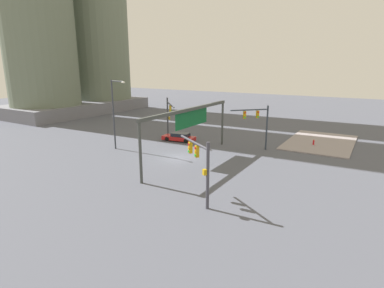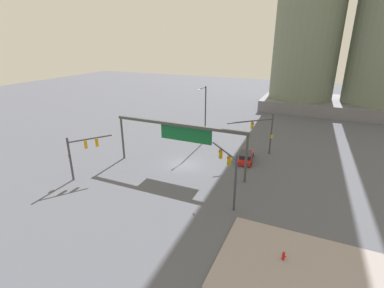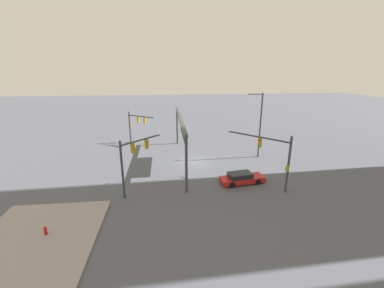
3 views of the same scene
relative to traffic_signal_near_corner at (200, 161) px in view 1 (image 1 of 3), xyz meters
name	(u,v)px [view 1 (image 1 of 3)]	position (x,y,z in m)	size (l,w,h in m)	color
ground_plane	(179,158)	(9.38, 8.32, -3.52)	(177.41, 177.41, 0.00)	#4F525F
sidewalk_corner	(320,142)	(26.12, -4.84, -3.45)	(13.95, 8.64, 0.15)	gray
traffic_signal_near_corner	(200,161)	(0.00, 0.00, 0.00)	(3.31, 4.32, 5.28)	#3E3E49
traffic_signal_opposite_side	(258,120)	(17.55, 1.56, 0.47)	(3.78, 3.71, 5.78)	#303A46
traffic_signal_cross_street	(169,112)	(17.92, 15.73, 0.38)	(5.51, 4.93, 5.89)	#393D45
streetlamp_curved_arm	(115,110)	(8.53, 17.55, 1.64)	(0.48, 2.60, 8.96)	#343740
overhead_sign_gantry	(190,117)	(9.63, 6.84, 1.47)	(17.57, 0.43, 6.09)	#3C413F
sedan_car_approaching	(179,137)	(16.52, 12.97, -2.95)	(2.39, 5.03, 1.21)	red
fire_hydrant_on_curb	(314,142)	(23.77, -4.32, -3.03)	(0.33, 0.22, 0.71)	red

